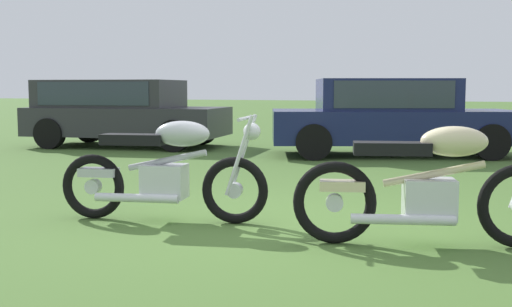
# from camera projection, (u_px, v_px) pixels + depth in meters

# --- Properties ---
(ground_plane) EXTENTS (120.00, 120.00, 0.00)m
(ground_plane) POSITION_uv_depth(u_px,v_px,m) (287.00, 224.00, 5.98)
(ground_plane) COLOR #476B2D
(motorcycle_silver) EXTENTS (2.00, 0.79, 1.02)m
(motorcycle_silver) POSITION_uv_depth(u_px,v_px,m) (165.00, 171.00, 6.08)
(motorcycle_silver) COLOR black
(motorcycle_silver) RESTS_ON ground
(motorcycle_cream) EXTENTS (2.07, 0.87, 1.02)m
(motorcycle_cream) POSITION_uv_depth(u_px,v_px,m) (430.00, 186.00, 5.11)
(motorcycle_cream) COLOR black
(motorcycle_cream) RESTS_ON ground
(car_charcoal) EXTENTS (4.36, 2.39, 1.43)m
(car_charcoal) POSITION_uv_depth(u_px,v_px,m) (119.00, 108.00, 13.92)
(car_charcoal) COLOR #2D2D33
(car_charcoal) RESTS_ON ground
(car_navy) EXTENTS (4.84, 3.27, 1.43)m
(car_navy) POSITION_uv_depth(u_px,v_px,m) (390.00, 113.00, 12.07)
(car_navy) COLOR #161E4C
(car_navy) RESTS_ON ground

